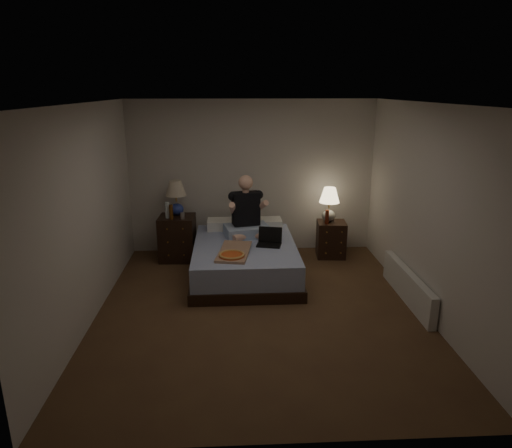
{
  "coord_description": "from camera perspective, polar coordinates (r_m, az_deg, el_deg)",
  "views": [
    {
      "loc": [
        -0.32,
        -5.15,
        2.66
      ],
      "look_at": [
        0.0,
        0.9,
        0.85
      ],
      "focal_mm": 32.0,
      "sensor_mm": 36.0,
      "label": 1
    }
  ],
  "objects": [
    {
      "name": "soda_can",
      "position": [
        7.13,
        -9.18,
        1.01
      ],
      "size": [
        0.07,
        0.07,
        0.1
      ],
      "primitive_type": "cylinder",
      "color": "beige",
      "rests_on": "nightstand_left"
    },
    {
      "name": "laptop",
      "position": [
        6.52,
        1.64,
        -1.7
      ],
      "size": [
        0.4,
        0.35,
        0.24
      ],
      "primitive_type": null,
      "rotation": [
        0.0,
        0.0,
        -0.23
      ],
      "color": "black",
      "rests_on": "bed"
    },
    {
      "name": "floor",
      "position": [
        5.8,
        0.47,
        -10.65
      ],
      "size": [
        4.0,
        4.5,
        0.0
      ],
      "primitive_type": "cube",
      "color": "brown",
      "rests_on": "ground"
    },
    {
      "name": "person",
      "position": [
        6.85,
        -1.18,
        2.22
      ],
      "size": [
        0.75,
        0.65,
        0.93
      ],
      "primitive_type": null,
      "rotation": [
        0.0,
        0.0,
        0.21
      ],
      "color": "black",
      "rests_on": "bed"
    },
    {
      "name": "bed",
      "position": [
        6.72,
        -1.4,
        -4.44
      ],
      "size": [
        1.48,
        1.96,
        0.49
      ],
      "primitive_type": "cube",
      "rotation": [
        0.0,
        0.0,
        0.01
      ],
      "color": "#5F77BE",
      "rests_on": "floor"
    },
    {
      "name": "nightstand_left",
      "position": [
        7.4,
        -9.78,
        -1.73
      ],
      "size": [
        0.57,
        0.52,
        0.72
      ],
      "primitive_type": "cube",
      "rotation": [
        0.0,
        0.0,
        -0.05
      ],
      "color": "black",
      "rests_on": "floor"
    },
    {
      "name": "lamp_left",
      "position": [
        7.31,
        -9.95,
        3.23
      ],
      "size": [
        0.4,
        0.4,
        0.56
      ],
      "primitive_type": null,
      "rotation": [
        0.0,
        0.0,
        -0.31
      ],
      "color": "navy",
      "rests_on": "nightstand_left"
    },
    {
      "name": "water_bottle",
      "position": [
        7.2,
        -11.02,
        1.7
      ],
      "size": [
        0.07,
        0.07,
        0.25
      ],
      "primitive_type": "cylinder",
      "color": "silver",
      "rests_on": "nightstand_left"
    },
    {
      "name": "radiator",
      "position": [
        6.27,
        18.44,
        -7.38
      ],
      "size": [
        0.1,
        1.6,
        0.4
      ],
      "primitive_type": "cube",
      "color": "silver",
      "rests_on": "floor"
    },
    {
      "name": "nightstand_right",
      "position": [
        7.54,
        9.35,
        -1.89
      ],
      "size": [
        0.48,
        0.44,
        0.59
      ],
      "primitive_type": "cube",
      "rotation": [
        0.0,
        0.0,
        -0.08
      ],
      "color": "black",
      "rests_on": "floor"
    },
    {
      "name": "wall_right",
      "position": [
        5.82,
        20.59,
        1.53
      ],
      "size": [
        0.0,
        4.5,
        2.5
      ],
      "primitive_type": "cube",
      "rotation": [
        1.57,
        0.0,
        -1.57
      ],
      "color": "beige",
      "rests_on": "ground"
    },
    {
      "name": "pizza_box",
      "position": [
        6.06,
        -3.05,
        -3.98
      ],
      "size": [
        0.52,
        0.82,
        0.08
      ],
      "primitive_type": null,
      "rotation": [
        0.0,
        0.0,
        -0.17
      ],
      "color": "tan",
      "rests_on": "bed"
    },
    {
      "name": "lamp_right",
      "position": [
        7.4,
        9.13,
        2.4
      ],
      "size": [
        0.35,
        0.35,
        0.56
      ],
      "primitive_type": null,
      "rotation": [
        0.0,
        0.0,
        0.09
      ],
      "color": "gray",
      "rests_on": "nightstand_right"
    },
    {
      "name": "beer_bottle_right",
      "position": [
        7.3,
        8.87,
        0.88
      ],
      "size": [
        0.06,
        0.06,
        0.23
      ],
      "primitive_type": "cylinder",
      "color": "#631E0E",
      "rests_on": "nightstand_right"
    },
    {
      "name": "wall_back",
      "position": [
        7.54,
        -0.54,
        5.86
      ],
      "size": [
        4.0,
        0.0,
        2.5
      ],
      "primitive_type": "cube",
      "rotation": [
        1.57,
        0.0,
        0.0
      ],
      "color": "beige",
      "rests_on": "ground"
    },
    {
      "name": "ceiling",
      "position": [
        5.16,
        0.54,
        14.87
      ],
      "size": [
        4.0,
        4.5,
        0.0
      ],
      "primitive_type": "cube",
      "rotation": [
        3.14,
        0.0,
        0.0
      ],
      "color": "white",
      "rests_on": "ground"
    },
    {
      "name": "wall_left",
      "position": [
        5.59,
        -20.4,
        0.98
      ],
      "size": [
        0.0,
        4.5,
        2.5
      ],
      "primitive_type": "cube",
      "rotation": [
        1.57,
        0.0,
        1.57
      ],
      "color": "beige",
      "rests_on": "ground"
    },
    {
      "name": "beer_bottle_left",
      "position": [
        7.12,
        -10.56,
        1.48
      ],
      "size": [
        0.06,
        0.06,
        0.23
      ],
      "primitive_type": "cylinder",
      "color": "#512C0B",
      "rests_on": "nightstand_left"
    },
    {
      "name": "wall_front",
      "position": [
        3.24,
        2.97,
        -9.21
      ],
      "size": [
        4.0,
        0.0,
        2.5
      ],
      "primitive_type": "cube",
      "rotation": [
        -1.57,
        0.0,
        0.0
      ],
      "color": "beige",
      "rests_on": "ground"
    }
  ]
}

